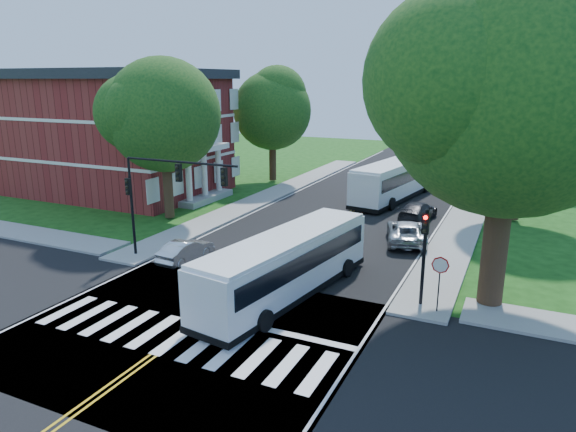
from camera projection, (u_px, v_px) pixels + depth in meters
The scene contains 25 objects.
ground at pixel (186, 332), 20.87m from camera, with size 140.00×140.00×0.00m, color #164310.
road at pixel (336, 223), 36.64m from camera, with size 14.00×96.00×0.01m, color black.
cross_road at pixel (186, 332), 20.87m from camera, with size 60.00×12.00×0.01m, color black.
center_line at pixel (353, 211), 40.15m from camera, with size 0.36×70.00×0.01m, color gold.
edge_line_w at pixel (275, 202), 42.91m from camera, with size 0.12×70.00×0.01m, color silver.
edge_line_e at pixel (442, 220), 37.38m from camera, with size 0.12×70.00×0.01m, color silver.
crosswalk at pixel (178, 337), 20.43m from camera, with size 12.60×3.00×0.01m, color silver.
stop_bar at pixel (280, 332), 20.84m from camera, with size 6.60×0.40×0.01m, color silver.
sidewalk_nw at pixel (275, 193), 46.14m from camera, with size 2.60×40.00×0.15m, color gray.
sidewalk_ne at pixel (468, 212), 39.39m from camera, with size 2.60×40.00×0.15m, color gray.
sidewalk_xw at pixel (3, 229), 34.94m from camera, with size 20.00×2.60×0.15m, color gray.
tree_ne_big at pixel (512, 88), 20.93m from camera, with size 10.80×10.80×14.91m.
tree_west_near at pixel (164, 115), 35.87m from camera, with size 8.00×8.00×11.40m.
tree_west_far at pixel (272, 111), 49.83m from camera, with size 7.60×7.60×10.67m.
tree_east_mid at pixel (526, 111), 35.20m from camera, with size 8.40×8.40×11.93m.
tree_east_far at pixel (538, 113), 49.07m from camera, with size 7.20×7.20×10.34m.
brick_building at pixel (113, 132), 45.93m from camera, with size 20.00×13.00×10.80m.
signal_nw at pixel (163, 186), 27.75m from camera, with size 7.15×0.46×5.66m.
signal_ne at pixel (424, 245), 22.41m from camera, with size 0.30×0.46×4.40m.
stop_sign at pixel (440, 271), 21.92m from camera, with size 0.76×0.08×2.53m.
bus_lead at pixel (287, 264), 24.02m from camera, with size 4.26×11.79×2.99m.
bus_follow at pixel (395, 179), 43.65m from camera, with size 4.66×12.75×3.23m.
hatchback at pixel (186, 251), 28.87m from camera, with size 1.30×3.73×1.23m, color #B5B8BD.
suv at pixel (406, 232), 32.15m from camera, with size 2.32×5.02×1.40m, color #BABDC1.
dark_sedan at pixel (418, 211), 37.32m from camera, with size 1.88×4.62×1.34m, color black.
Camera 1 is at (11.76, -15.43, 9.96)m, focal length 32.00 mm.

